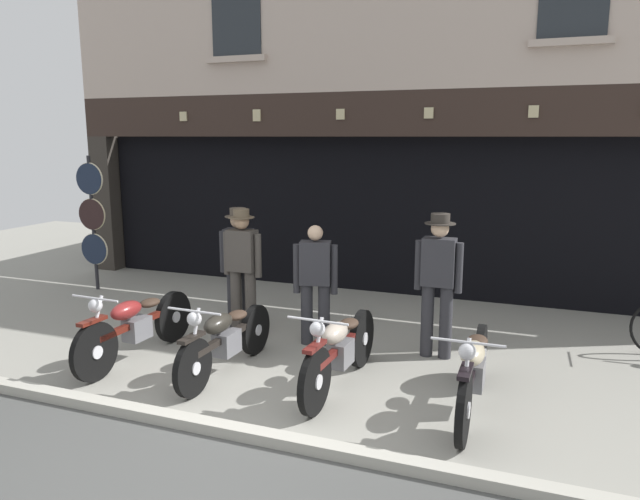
% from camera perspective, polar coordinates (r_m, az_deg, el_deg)
% --- Properties ---
extents(shop_facade, '(11.94, 4.42, 6.02)m').
position_cam_1_polar(shop_facade, '(11.47, 8.63, 6.12)').
color(shop_facade, black).
rests_on(shop_facade, ground).
extents(motorcycle_left, '(0.62, 2.03, 0.92)m').
position_cam_1_polar(motorcycle_left, '(7.30, -17.38, -6.93)').
color(motorcycle_left, black).
rests_on(motorcycle_left, ground).
extents(motorcycle_center_left, '(0.62, 1.91, 0.90)m').
position_cam_1_polar(motorcycle_center_left, '(6.66, -9.14, -8.43)').
color(motorcycle_center_left, black).
rests_on(motorcycle_center_left, ground).
extents(motorcycle_center, '(0.62, 1.98, 0.92)m').
position_cam_1_polar(motorcycle_center, '(6.21, 1.92, -9.56)').
color(motorcycle_center, black).
rests_on(motorcycle_center, ground).
extents(motorcycle_center_right, '(0.62, 2.02, 0.92)m').
position_cam_1_polar(motorcycle_center_right, '(5.88, 14.59, -11.15)').
color(motorcycle_center_right, black).
rests_on(motorcycle_center_right, ground).
extents(salesman_left, '(0.56, 0.35, 1.66)m').
position_cam_1_polar(salesman_left, '(8.13, -7.82, -1.11)').
color(salesman_left, '#2D2D33').
rests_on(salesman_left, ground).
extents(shopkeeper_center, '(0.55, 0.31, 1.53)m').
position_cam_1_polar(shopkeeper_center, '(7.38, -0.45, -2.90)').
color(shopkeeper_center, '#2D2D33').
rests_on(shopkeeper_center, ground).
extents(salesman_right, '(0.56, 0.36, 1.73)m').
position_cam_1_polar(salesman_right, '(7.06, 11.34, -2.67)').
color(salesman_right, '#2D2D33').
rests_on(salesman_right, ground).
extents(assistant_far_right, '(0.56, 0.34, 1.67)m').
position_cam_1_polar(assistant_far_right, '(7.89, -7.49, -1.42)').
color(assistant_far_right, '#47423D').
rests_on(assistant_far_right, ground).
extents(tyre_sign_pole, '(0.54, 0.06, 2.29)m').
position_cam_1_polar(tyre_sign_pole, '(10.70, -21.16, 3.13)').
color(tyre_sign_pole, '#232328').
rests_on(tyre_sign_pole, ground).
extents(advert_board_near, '(0.83, 0.03, 1.00)m').
position_cam_1_polar(advert_board_near, '(9.58, 19.87, 4.94)').
color(advert_board_near, silver).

